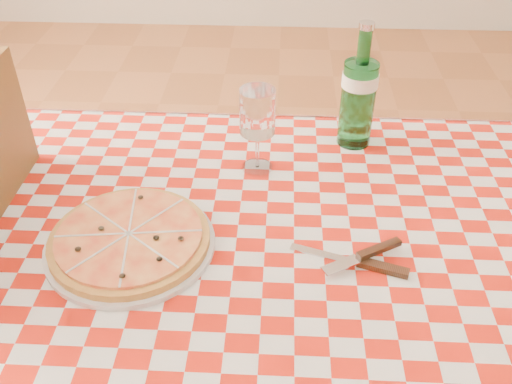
% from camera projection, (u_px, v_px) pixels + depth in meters
% --- Properties ---
extents(dining_table, '(1.20, 0.80, 0.75)m').
position_uv_depth(dining_table, '(265.00, 277.00, 1.09)').
color(dining_table, brown).
rests_on(dining_table, ground).
extents(tablecloth, '(1.30, 0.90, 0.01)m').
position_uv_depth(tablecloth, '(265.00, 240.00, 1.04)').
color(tablecloth, '#A9160A').
rests_on(tablecloth, dining_table).
extents(pizza_plate, '(0.33, 0.33, 0.04)m').
position_uv_depth(pizza_plate, '(130.00, 238.00, 1.00)').
color(pizza_plate, '#C38141').
rests_on(pizza_plate, tablecloth).
extents(water_bottle, '(0.08, 0.08, 0.28)m').
position_uv_depth(water_bottle, '(359.00, 86.00, 1.21)').
color(water_bottle, '#186127').
rests_on(water_bottle, tablecloth).
extents(wine_glass, '(0.07, 0.07, 0.18)m').
position_uv_depth(wine_glass, '(257.00, 131.00, 1.16)').
color(wine_glass, white).
rests_on(wine_glass, tablecloth).
extents(cutlery, '(0.25, 0.22, 0.02)m').
position_uv_depth(cutlery, '(358.00, 259.00, 0.97)').
color(cutlery, silver).
rests_on(cutlery, tablecloth).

